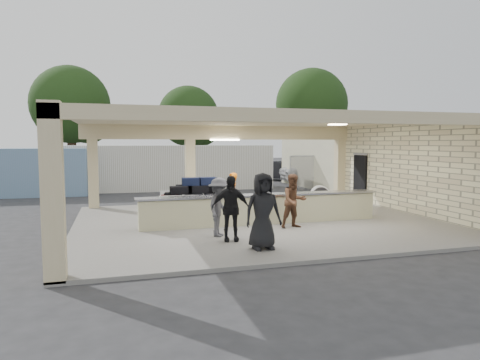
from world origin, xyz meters
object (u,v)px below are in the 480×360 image
object	(u,v)px
baggage_counter	(263,209)
car_white_a	(320,173)
passenger_c	(219,207)
passenger_a	(294,201)
car_white_b	(341,171)
car_dark	(280,171)
container_white	(170,167)
drum_fan	(320,196)
passenger_b	(230,208)
passenger_d	(263,211)
baggage_handler	(232,196)
luggage_cart	(196,197)

from	to	relation	value
baggage_counter	car_white_a	bearing A→B (deg)	56.16
baggage_counter	passenger_c	xyz separation A→B (m)	(-1.82, -1.46, 0.35)
baggage_counter	passenger_a	world-z (taller)	passenger_a
baggage_counter	passenger_c	bearing A→B (deg)	-141.33
baggage_counter	car_white_b	bearing A→B (deg)	52.07
car_dark	container_white	size ratio (longest dim) A/B	0.35
car_white_b	car_dark	size ratio (longest dim) A/B	1.20
passenger_a	drum_fan	bearing A→B (deg)	50.11
baggage_counter	passenger_b	world-z (taller)	passenger_b
car_white_a	car_dark	bearing A→B (deg)	33.11
passenger_b	container_white	size ratio (longest dim) A/B	0.15
passenger_a	car_dark	size ratio (longest dim) A/B	0.40
passenger_a	container_white	bearing A→B (deg)	96.80
car_dark	car_white_b	bearing A→B (deg)	-88.66
passenger_d	car_dark	size ratio (longest dim) A/B	0.45
passenger_b	passenger_d	distance (m)	1.22
baggage_counter	baggage_handler	world-z (taller)	baggage_handler
drum_fan	car_white_b	size ratio (longest dim) A/B	0.18
container_white	passenger_a	bearing A→B (deg)	-79.03
baggage_handler	passenger_d	xyz separation A→B (m)	(-0.34, -4.13, 0.14)
baggage_handler	car_dark	xyz separation A→B (m)	(7.75, 15.13, -0.21)
passenger_d	container_white	bearing A→B (deg)	89.55
passenger_b	car_white_a	distance (m)	18.18
baggage_counter	passenger_b	xyz separation A→B (m)	(-1.67, -2.10, 0.40)
car_dark	container_white	world-z (taller)	container_white
passenger_d	car_white_a	bearing A→B (deg)	56.91
car_white_a	passenger_c	bearing A→B (deg)	149.29
container_white	baggage_handler	bearing A→B (deg)	-84.90
luggage_cart	drum_fan	xyz separation A→B (m)	(5.43, 1.37, -0.31)
baggage_counter	car_white_b	size ratio (longest dim) A/B	1.62
passenger_b	car_dark	xyz separation A→B (m)	(8.63, 18.16, -0.29)
baggage_handler	container_white	distance (m)	11.28
luggage_cart	passenger_b	world-z (taller)	passenger_b
drum_fan	car_dark	size ratio (longest dim) A/B	0.21
luggage_cart	baggage_handler	size ratio (longest dim) A/B	1.64
passenger_a	luggage_cart	bearing A→B (deg)	137.53
passenger_d	container_white	world-z (taller)	container_white
passenger_c	car_white_b	xyz separation A→B (m)	(12.45, 15.09, -0.14)
drum_fan	baggage_counter	bearing A→B (deg)	-128.98
baggage_counter	car_dark	world-z (taller)	car_dark
car_white_a	container_white	distance (m)	10.17
container_white	drum_fan	bearing A→B (deg)	-61.10
passenger_d	passenger_c	bearing A→B (deg)	110.24
luggage_cart	passenger_b	xyz separation A→B (m)	(0.33, -3.39, 0.10)
drum_fan	passenger_d	xyz separation A→B (m)	(-4.56, -5.86, 0.48)
passenger_b	container_white	distance (m)	14.29
baggage_counter	passenger_d	distance (m)	3.42
passenger_a	passenger_b	xyz separation A→B (m)	(-2.37, -1.15, 0.04)
baggage_handler	car_white_a	xyz separation A→B (m)	(9.42, 11.94, -0.18)
car_white_a	container_white	bearing A→B (deg)	99.32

